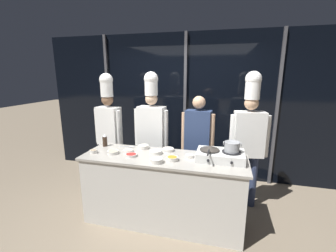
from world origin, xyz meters
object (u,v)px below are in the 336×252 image
at_px(prep_bowl_noodles, 143,147).
at_px(prep_bowl_chicken, 189,156).
at_px(prep_bowl_garlic, 156,152).
at_px(serving_spoon_solid, 130,147).
at_px(portable_stove, 220,155).
at_px(prep_bowl_onion, 168,149).
at_px(prep_bowl_bell_pepper, 131,155).
at_px(chef_line, 249,132).
at_px(person_guest, 198,138).
at_px(frying_pan, 210,148).
at_px(squeeze_bottle_soy, 105,140).
at_px(prep_bowl_mushrooms, 94,151).
at_px(prep_bowl_ginger, 113,152).
at_px(stock_pot, 232,146).
at_px(prep_bowl_rice, 157,160).
at_px(chef_sous, 152,125).
at_px(chef_head, 109,123).
at_px(prep_bowl_carrots, 172,158).
at_px(prep_bowl_shrimp, 128,151).

distance_m(prep_bowl_noodles, prep_bowl_chicken, 0.71).
height_order(prep_bowl_garlic, serving_spoon_solid, prep_bowl_garlic).
distance_m(portable_stove, prep_bowl_onion, 0.73).
bearing_deg(prep_bowl_bell_pepper, chef_line, 26.52).
relative_size(prep_bowl_chicken, person_guest, 0.06).
bearing_deg(frying_pan, portable_stove, 1.74).
bearing_deg(squeeze_bottle_soy, prep_bowl_noodles, 3.00).
xyz_separation_m(frying_pan, prep_bowl_mushrooms, (-1.53, -0.17, -0.12)).
bearing_deg(prep_bowl_chicken, prep_bowl_ginger, -173.30).
bearing_deg(stock_pot, portable_stove, -179.92).
bearing_deg(serving_spoon_solid, stock_pot, -7.36).
relative_size(squeeze_bottle_soy, prep_bowl_rice, 1.19).
height_order(squeeze_bottle_soy, chef_line, chef_line).
height_order(prep_bowl_ginger, chef_sous, chef_sous).
distance_m(stock_pot, person_guest, 0.77).
xyz_separation_m(squeeze_bottle_soy, prep_bowl_chicken, (1.27, -0.15, -0.07)).
height_order(chef_head, chef_line, chef_line).
bearing_deg(prep_bowl_carrots, chef_head, 148.60).
distance_m(frying_pan, chef_line, 0.78).
xyz_separation_m(prep_bowl_mushrooms, prep_bowl_carrots, (1.09, 0.01, 0.00)).
height_order(prep_bowl_onion, person_guest, person_guest).
bearing_deg(chef_head, person_guest, -171.23).
relative_size(prep_bowl_bell_pepper, chef_head, 0.08).
bearing_deg(serving_spoon_solid, prep_bowl_shrimp, -72.44).
height_order(prep_bowl_chicken, chef_line, chef_line).
xyz_separation_m(portable_stove, prep_bowl_carrots, (-0.57, -0.17, -0.03)).
bearing_deg(prep_bowl_shrimp, squeeze_bottle_soy, 159.45).
xyz_separation_m(squeeze_bottle_soy, prep_bowl_garlic, (0.82, -0.12, -0.06)).
bearing_deg(prep_bowl_noodles, prep_bowl_bell_pepper, -98.58).
xyz_separation_m(prep_bowl_ginger, prep_bowl_bell_pepper, (0.27, -0.03, -0.01)).
height_order(prep_bowl_onion, chef_head, chef_head).
relative_size(prep_bowl_noodles, prep_bowl_bell_pepper, 0.94).
bearing_deg(prep_bowl_rice, prep_bowl_noodles, 127.05).
bearing_deg(chef_sous, prep_bowl_carrots, 126.60).
relative_size(prep_bowl_noodles, prep_bowl_carrots, 1.01).
relative_size(frying_pan, prep_bowl_noodles, 2.88).
relative_size(portable_stove, prep_bowl_rice, 3.66).
height_order(frying_pan, chef_head, chef_head).
bearing_deg(prep_bowl_noodles, prep_bowl_mushrooms, -150.02).
height_order(portable_stove, chef_head, chef_head).
relative_size(frying_pan, stock_pot, 2.00).
xyz_separation_m(prep_bowl_mushrooms, prep_bowl_chicken, (1.27, 0.16, -0.00)).
relative_size(stock_pot, prep_bowl_garlic, 1.27).
height_order(prep_bowl_carrots, prep_bowl_chicken, prep_bowl_carrots).
xyz_separation_m(prep_bowl_garlic, prep_bowl_bell_pepper, (-0.28, -0.17, -0.01)).
distance_m(portable_stove, prep_bowl_rice, 0.79).
xyz_separation_m(prep_bowl_shrimp, prep_bowl_bell_pepper, (0.10, -0.13, -0.00)).
height_order(stock_pot, person_guest, person_guest).
height_order(portable_stove, serving_spoon_solid, portable_stove).
distance_m(prep_bowl_onion, chef_head, 1.25).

